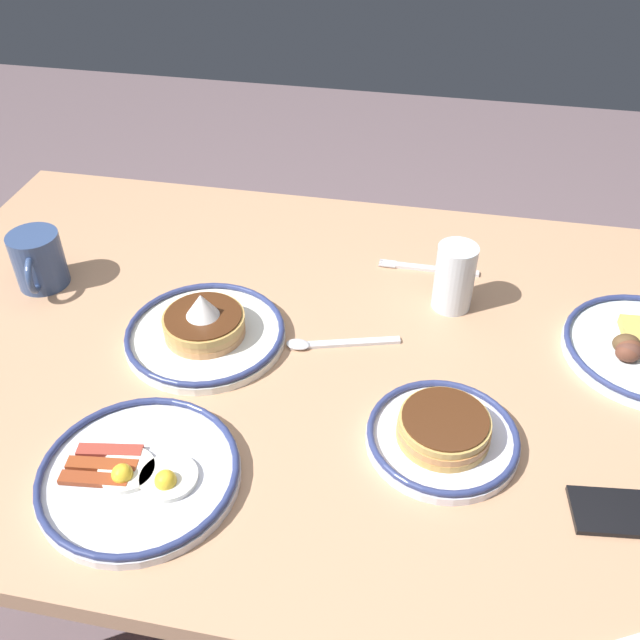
{
  "coord_description": "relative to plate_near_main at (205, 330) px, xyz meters",
  "views": [
    {
      "loc": [
        -0.21,
        0.86,
        1.5
      ],
      "look_at": [
        -0.03,
        -0.04,
        0.76
      ],
      "focal_mm": 39.55,
      "sensor_mm": 36.0,
      "label": 1
    }
  ],
  "objects": [
    {
      "name": "dining_table",
      "position": [
        -0.16,
        -0.01,
        -0.09
      ],
      "size": [
        1.47,
        0.99,
        0.73
      ],
      "color": "tan",
      "rests_on": "ground_plane"
    },
    {
      "name": "ground_plane",
      "position": [
        -0.16,
        -0.01,
        -0.75
      ],
      "size": [
        6.0,
        6.0,
        0.0
      ],
      "primitive_type": "plane",
      "color": "#6D5A5E"
    },
    {
      "name": "cell_phone",
      "position": [
        -0.65,
        0.23,
        -0.02
      ],
      "size": [
        0.15,
        0.09,
        0.01
      ],
      "primitive_type": "cube",
      "rotation": [
        0.0,
        0.0,
        0.12
      ],
      "color": "black",
      "rests_on": "dining_table"
    },
    {
      "name": "plate_near_main",
      "position": [
        0.0,
        0.0,
        0.0
      ],
      "size": [
        0.27,
        0.27,
        0.09
      ],
      "color": "white",
      "rests_on": "dining_table"
    },
    {
      "name": "drinking_glass",
      "position": [
        -0.4,
        -0.18,
        0.03
      ],
      "size": [
        0.07,
        0.07,
        0.12
      ],
      "color": "silver",
      "rests_on": "dining_table"
    },
    {
      "name": "fork_near",
      "position": [
        -0.35,
        -0.28,
        -0.02
      ],
      "size": [
        0.19,
        0.02,
        0.01
      ],
      "color": "silver",
      "rests_on": "dining_table"
    },
    {
      "name": "plate_far_companion",
      "position": [
        -0.4,
        0.15,
        -0.0
      ],
      "size": [
        0.22,
        0.22,
        0.05
      ],
      "color": "white",
      "rests_on": "dining_table"
    },
    {
      "name": "tea_spoon",
      "position": [
        -0.2,
        -0.02,
        -0.02
      ],
      "size": [
        0.19,
        0.07,
        0.01
      ],
      "color": "silver",
      "rests_on": "dining_table"
    },
    {
      "name": "coffee_mug",
      "position": [
        0.34,
        -0.09,
        0.03
      ],
      "size": [
        0.09,
        0.12,
        0.1
      ],
      "color": "#334772",
      "rests_on": "dining_table"
    },
    {
      "name": "plate_far_side",
      "position": [
        -0.0,
        0.3,
        -0.01
      ],
      "size": [
        0.27,
        0.27,
        0.04
      ],
      "color": "white",
      "rests_on": "dining_table"
    }
  ]
}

